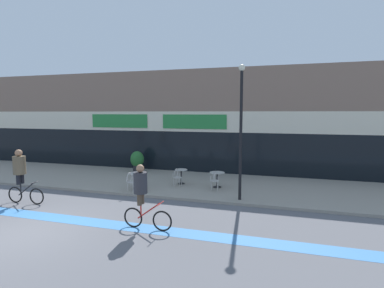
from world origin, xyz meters
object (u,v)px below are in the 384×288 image
object	(u,v)px
bistro_table_0	(137,177)
cafe_chair_1_near	(177,176)
cyclist_0	(21,171)
bistro_table_2	(217,177)
lamp_post	(241,123)
planter_pot	(137,160)
cafe_chair_0_near	(131,180)
cafe_chair_2_near	(214,179)
bistro_table_1	(181,174)
cyclist_1	(142,191)

from	to	relation	value
bistro_table_0	cafe_chair_1_near	world-z (taller)	cafe_chair_1_near
cafe_chair_1_near	cyclist_0	size ratio (longest dim) A/B	0.41
bistro_table_2	lamp_post	distance (m)	3.36
cafe_chair_1_near	planter_pot	size ratio (longest dim) A/B	0.73
cafe_chair_0_near	cafe_chair_2_near	size ratio (longest dim) A/B	1.00
planter_pot	cafe_chair_1_near	bearing A→B (deg)	-38.81
bistro_table_0	planter_pot	distance (m)	4.14
bistro_table_0	bistro_table_1	xyz separation A→B (m)	(1.67, 1.46, -0.03)
bistro_table_2	cafe_chair_0_near	distance (m)	4.01
cafe_chair_1_near	bistro_table_1	bearing A→B (deg)	2.59
cyclist_0	cyclist_1	size ratio (longest dim) A/B	1.07
bistro_table_0	cyclist_1	size ratio (longest dim) A/B	0.37
bistro_table_2	cafe_chair_2_near	distance (m)	0.63
cafe_chair_1_near	cyclist_1	bearing A→B (deg)	-170.22
cafe_chair_0_near	lamp_post	bearing A→B (deg)	-84.20
bistro_table_2	cafe_chair_2_near	xyz separation A→B (m)	(0.01, -0.63, -0.00)
bistro_table_1	cyclist_0	xyz separation A→B (m)	(-5.26, -4.53, 0.68)
planter_pot	lamp_post	size ratio (longest dim) A/B	0.23
bistro_table_0	lamp_post	distance (m)	5.48
cyclist_0	cafe_chair_0_near	bearing A→B (deg)	31.69
cafe_chair_1_near	planter_pot	bearing A→B (deg)	54.14
bistro_table_0	cafe_chair_1_near	bearing A→B (deg)	26.51
planter_pot	cyclist_0	xyz separation A→B (m)	(-1.71, -6.76, 0.52)
bistro_table_0	cyclist_1	xyz separation A→B (m)	(2.25, -4.10, 0.55)
cafe_chair_2_near	planter_pot	xyz separation A→B (m)	(-5.42, 3.04, 0.15)
cafe_chair_2_near	cyclist_1	distance (m)	4.95
bistro_table_0	cafe_chair_2_near	size ratio (longest dim) A/B	0.84
cyclist_0	bistro_table_1	bearing A→B (deg)	38.10
bistro_table_1	cafe_chair_2_near	bearing A→B (deg)	-23.44
bistro_table_0	lamp_post	world-z (taller)	lamp_post
bistro_table_0	planter_pot	size ratio (longest dim) A/B	0.62
bistro_table_0	lamp_post	bearing A→B (deg)	-5.11
cafe_chair_1_near	planter_pot	world-z (taller)	planter_pot
cafe_chair_1_near	cafe_chair_2_near	xyz separation A→B (m)	(1.87, -0.18, 0.00)
bistro_table_1	cafe_chair_0_near	distance (m)	2.67
bistro_table_2	cafe_chair_1_near	bearing A→B (deg)	-166.60
cafe_chair_0_near	planter_pot	bearing A→B (deg)	27.07
planter_pot	cyclist_1	distance (m)	8.83
cafe_chair_1_near	lamp_post	xyz separation A→B (m)	(3.16, -1.26, 2.59)
bistro_table_1	cyclist_1	xyz separation A→B (m)	(0.59, -5.56, 0.57)
bistro_table_1	lamp_post	distance (m)	4.50
cafe_chair_0_near	bistro_table_0	bearing A→B (deg)	3.07
bistro_table_1	cyclist_1	size ratio (longest dim) A/B	0.35
lamp_post	cyclist_1	distance (m)	4.92
bistro_table_1	cyclist_0	world-z (taller)	cyclist_0
lamp_post	planter_pot	bearing A→B (deg)	148.47
cafe_chair_0_near	planter_pot	world-z (taller)	planter_pot
bistro_table_0	cafe_chair_0_near	world-z (taller)	cafe_chair_0_near
cyclist_0	cyclist_1	world-z (taller)	cyclist_0
cafe_chair_1_near	lamp_post	size ratio (longest dim) A/B	0.17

